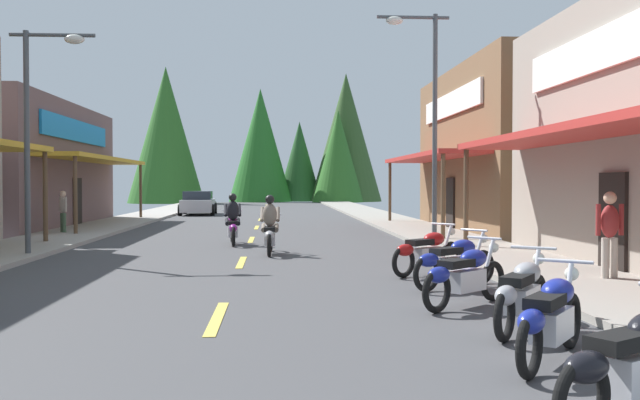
{
  "coord_description": "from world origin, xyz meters",
  "views": [
    {
      "loc": [
        0.82,
        -1.17,
        1.88
      ],
      "look_at": [
        2.46,
        24.56,
        1.24
      ],
      "focal_mm": 38.71,
      "sensor_mm": 36.0,
      "label": 1
    }
  ],
  "objects_px": {
    "streetlamp_left": "(40,108)",
    "parked_car_curbside": "(198,203)",
    "motorcycle_parked_right_5": "(427,251)",
    "motorcycle_parked_right_2": "(522,293)",
    "streetlamp_right": "(425,98)",
    "motorcycle_parked_right_1": "(551,317)",
    "motorcycle_parked_right_0": "(638,362)",
    "rider_cruising_lead": "(270,229)",
    "pedestrian_browsing": "(63,210)",
    "motorcycle_parked_right_4": "(455,261)",
    "pedestrian_strolling": "(610,230)",
    "motorcycle_parked_right_3": "(465,275)",
    "rider_cruising_trailing": "(233,223)"
  },
  "relations": [
    {
      "from": "streetlamp_right",
      "to": "motorcycle_parked_right_0",
      "type": "bearing_deg",
      "value": -95.81
    },
    {
      "from": "streetlamp_right",
      "to": "motorcycle_parked_right_2",
      "type": "height_order",
      "value": "streetlamp_right"
    },
    {
      "from": "streetlamp_right",
      "to": "motorcycle_parked_right_4",
      "type": "height_order",
      "value": "streetlamp_right"
    },
    {
      "from": "motorcycle_parked_right_3",
      "to": "motorcycle_parked_right_4",
      "type": "relative_size",
      "value": 0.92
    },
    {
      "from": "parked_car_curbside",
      "to": "pedestrian_browsing",
      "type": "bearing_deg",
      "value": 167.21
    },
    {
      "from": "motorcycle_parked_right_1",
      "to": "rider_cruising_lead",
      "type": "height_order",
      "value": "rider_cruising_lead"
    },
    {
      "from": "motorcycle_parked_right_5",
      "to": "motorcycle_parked_right_2",
      "type": "bearing_deg",
      "value": -127.8
    },
    {
      "from": "motorcycle_parked_right_0",
      "to": "rider_cruising_lead",
      "type": "height_order",
      "value": "rider_cruising_lead"
    },
    {
      "from": "pedestrian_browsing",
      "to": "pedestrian_strolling",
      "type": "relative_size",
      "value": 0.93
    },
    {
      "from": "motorcycle_parked_right_2",
      "to": "rider_cruising_trailing",
      "type": "relative_size",
      "value": 0.84
    },
    {
      "from": "streetlamp_left",
      "to": "parked_car_curbside",
      "type": "xyz_separation_m",
      "value": [
        1.27,
        23.56,
        -3.06
      ]
    },
    {
      "from": "rider_cruising_trailing",
      "to": "parked_car_curbside",
      "type": "distance_m",
      "value": 20.46
    },
    {
      "from": "rider_cruising_lead",
      "to": "pedestrian_browsing",
      "type": "relative_size",
      "value": 1.34
    },
    {
      "from": "pedestrian_browsing",
      "to": "parked_car_curbside",
      "type": "distance_m",
      "value": 16.34
    },
    {
      "from": "motorcycle_parked_right_1",
      "to": "pedestrian_strolling",
      "type": "xyz_separation_m",
      "value": [
        3.31,
        5.39,
        0.51
      ]
    },
    {
      "from": "rider_cruising_lead",
      "to": "pedestrian_browsing",
      "type": "xyz_separation_m",
      "value": [
        -7.46,
        7.01,
        0.27
      ]
    },
    {
      "from": "streetlamp_left",
      "to": "parked_car_curbside",
      "type": "relative_size",
      "value": 1.3
    },
    {
      "from": "streetlamp_left",
      "to": "pedestrian_strolling",
      "type": "xyz_separation_m",
      "value": [
        12.06,
        -5.34,
        -2.75
      ]
    },
    {
      "from": "motorcycle_parked_right_0",
      "to": "motorcycle_parked_right_3",
      "type": "xyz_separation_m",
      "value": [
        0.05,
        5.09,
        0.0
      ]
    },
    {
      "from": "motorcycle_parked_right_4",
      "to": "motorcycle_parked_right_3",
      "type": "bearing_deg",
      "value": -134.46
    },
    {
      "from": "motorcycle_parked_right_1",
      "to": "motorcycle_parked_right_2",
      "type": "bearing_deg",
      "value": 28.71
    },
    {
      "from": "rider_cruising_lead",
      "to": "pedestrian_browsing",
      "type": "bearing_deg",
      "value": 47.63
    },
    {
      "from": "motorcycle_parked_right_1",
      "to": "motorcycle_parked_right_3",
      "type": "relative_size",
      "value": 1.04
    },
    {
      "from": "motorcycle_parked_right_0",
      "to": "motorcycle_parked_right_5",
      "type": "relative_size",
      "value": 1.08
    },
    {
      "from": "streetlamp_left",
      "to": "motorcycle_parked_right_1",
      "type": "xyz_separation_m",
      "value": [
        8.75,
        -10.73,
        -3.26
      ]
    },
    {
      "from": "streetlamp_left",
      "to": "rider_cruising_lead",
      "type": "xyz_separation_m",
      "value": [
        5.73,
        0.48,
        -3.09
      ]
    },
    {
      "from": "motorcycle_parked_right_2",
      "to": "rider_cruising_lead",
      "type": "height_order",
      "value": "rider_cruising_lead"
    },
    {
      "from": "streetlamp_left",
      "to": "parked_car_curbside",
      "type": "height_order",
      "value": "streetlamp_left"
    },
    {
      "from": "motorcycle_parked_right_4",
      "to": "rider_cruising_lead",
      "type": "bearing_deg",
      "value": 84.33
    },
    {
      "from": "motorcycle_parked_right_5",
      "to": "rider_cruising_lead",
      "type": "relative_size",
      "value": 0.82
    },
    {
      "from": "motorcycle_parked_right_3",
      "to": "motorcycle_parked_right_2",
      "type": "bearing_deg",
      "value": -122.69
    },
    {
      "from": "motorcycle_parked_right_3",
      "to": "motorcycle_parked_right_5",
      "type": "distance_m",
      "value": 3.68
    },
    {
      "from": "pedestrian_strolling",
      "to": "parked_car_curbside",
      "type": "xyz_separation_m",
      "value": [
        -10.79,
        28.89,
        -0.32
      ]
    },
    {
      "from": "streetlamp_left",
      "to": "motorcycle_parked_right_4",
      "type": "bearing_deg",
      "value": -31.73
    },
    {
      "from": "motorcycle_parked_right_2",
      "to": "streetlamp_right",
      "type": "bearing_deg",
      "value": 29.66
    },
    {
      "from": "motorcycle_parked_right_2",
      "to": "parked_car_curbside",
      "type": "distance_m",
      "value": 33.65
    },
    {
      "from": "pedestrian_browsing",
      "to": "parked_car_curbside",
      "type": "bearing_deg",
      "value": 42.37
    },
    {
      "from": "motorcycle_parked_right_4",
      "to": "pedestrian_browsing",
      "type": "distance_m",
      "value": 16.98
    },
    {
      "from": "motorcycle_parked_right_1",
      "to": "motorcycle_parked_right_0",
      "type": "bearing_deg",
      "value": -143.74
    },
    {
      "from": "streetlamp_right",
      "to": "motorcycle_parked_right_1",
      "type": "relative_size",
      "value": 3.85
    },
    {
      "from": "motorcycle_parked_right_1",
      "to": "parked_car_curbside",
      "type": "height_order",
      "value": "parked_car_curbside"
    },
    {
      "from": "motorcycle_parked_right_0",
      "to": "motorcycle_parked_right_1",
      "type": "xyz_separation_m",
      "value": [
        0.05,
        1.81,
        0.0
      ]
    },
    {
      "from": "streetlamp_left",
      "to": "pedestrian_strolling",
      "type": "relative_size",
      "value": 3.3
    },
    {
      "from": "motorcycle_parked_right_1",
      "to": "streetlamp_right",
      "type": "bearing_deg",
      "value": 31.47
    },
    {
      "from": "pedestrian_browsing",
      "to": "motorcycle_parked_right_1",
      "type": "bearing_deg",
      "value": -97.17
    },
    {
      "from": "motorcycle_parked_right_0",
      "to": "pedestrian_browsing",
      "type": "bearing_deg",
      "value": 86.15
    },
    {
      "from": "parked_car_curbside",
      "to": "motorcycle_parked_right_1",
      "type": "bearing_deg",
      "value": -169.92
    },
    {
      "from": "motorcycle_parked_right_1",
      "to": "pedestrian_strolling",
      "type": "height_order",
      "value": "pedestrian_strolling"
    },
    {
      "from": "motorcycle_parked_right_3",
      "to": "pedestrian_browsing",
      "type": "bearing_deg",
      "value": 84.18
    },
    {
      "from": "motorcycle_parked_right_5",
      "to": "pedestrian_browsing",
      "type": "distance_m",
      "value": 15.55
    }
  ]
}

